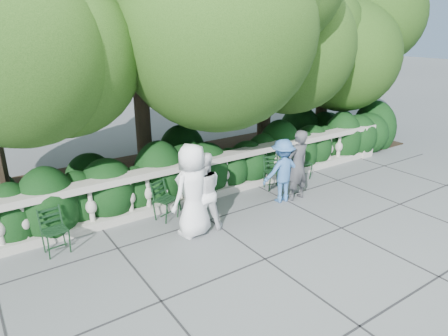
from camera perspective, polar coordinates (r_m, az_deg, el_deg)
ground at (r=8.12m, az=4.03°, el=-8.64°), size 90.00×90.00×0.00m
balustrade at (r=9.26m, az=-2.80°, el=-1.61°), size 12.00×0.44×1.00m
shrub_hedge at (r=10.41m, az=-6.24°, el=-2.10°), size 15.00×2.60×1.70m
tree_canopy at (r=10.17m, az=-4.05°, el=20.32°), size 15.04×6.52×6.78m
chair_a at (r=7.80m, az=-22.29°, el=-11.53°), size 0.47×0.51×0.84m
chair_b at (r=8.82m, az=-2.25°, el=-6.18°), size 0.51×0.54×0.84m
chair_c at (r=8.80m, az=-4.09°, el=-6.29°), size 0.54×0.57×0.84m
chair_d at (r=8.49m, az=-7.45°, el=-7.46°), size 0.58×0.60×0.84m
chair_e at (r=10.70m, az=11.45°, el=-1.77°), size 0.44×0.48×0.84m
chair_f at (r=9.95m, az=7.37°, el=-3.21°), size 0.55×0.58×0.84m
person_businessman at (r=7.55m, az=-4.49°, el=-3.24°), size 1.02×0.81×1.83m
person_woman_grey at (r=9.27m, az=10.45°, el=0.37°), size 0.62×0.43×1.66m
person_casual_man at (r=7.79m, az=-3.02°, el=-3.37°), size 0.94×0.83×1.60m
person_older_blue at (r=9.14m, az=8.33°, el=-0.40°), size 1.02×0.67×1.48m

